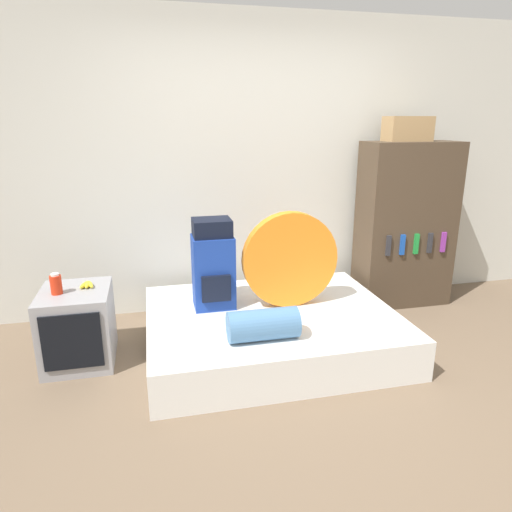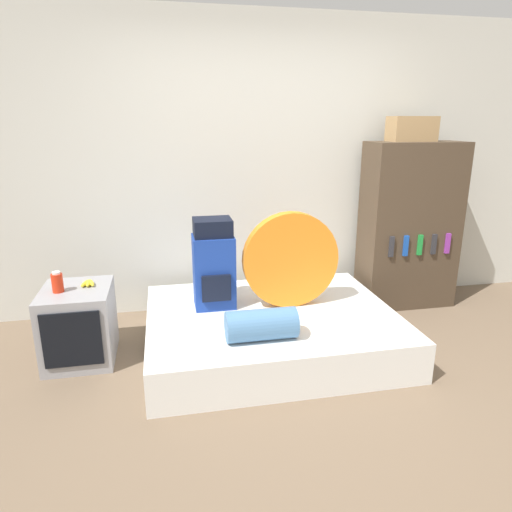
{
  "view_description": "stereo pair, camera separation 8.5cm",
  "coord_description": "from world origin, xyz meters",
  "px_view_note": "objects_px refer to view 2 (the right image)",
  "views": [
    {
      "loc": [
        -0.91,
        -2.33,
        1.7
      ],
      "look_at": [
        -0.19,
        0.79,
        0.75
      ],
      "focal_mm": 32.0,
      "sensor_mm": 36.0,
      "label": 1
    },
    {
      "loc": [
        -0.83,
        -2.35,
        1.7
      ],
      "look_at": [
        -0.19,
        0.79,
        0.75
      ],
      "focal_mm": 32.0,
      "sensor_mm": 36.0,
      "label": 2
    }
  ],
  "objects_px": {
    "canister": "(57,282)",
    "cardboard_box": "(412,129)",
    "tent_bag": "(290,260)",
    "television": "(79,324)",
    "sleeping_roll": "(261,325)",
    "backpack": "(214,265)",
    "bookshelf": "(409,226)"
  },
  "relations": [
    {
      "from": "sleeping_roll",
      "to": "cardboard_box",
      "type": "distance_m",
      "value": 2.28
    },
    {
      "from": "backpack",
      "to": "television",
      "type": "xyz_separation_m",
      "value": [
        -1.01,
        -0.1,
        -0.36
      ]
    },
    {
      "from": "television",
      "to": "cardboard_box",
      "type": "bearing_deg",
      "value": 10.97
    },
    {
      "from": "backpack",
      "to": "tent_bag",
      "type": "distance_m",
      "value": 0.59
    },
    {
      "from": "television",
      "to": "canister",
      "type": "height_order",
      "value": "canister"
    },
    {
      "from": "backpack",
      "to": "television",
      "type": "bearing_deg",
      "value": -174.22
    },
    {
      "from": "cardboard_box",
      "to": "tent_bag",
      "type": "bearing_deg",
      "value": -155.83
    },
    {
      "from": "sleeping_roll",
      "to": "cardboard_box",
      "type": "bearing_deg",
      "value": 34.53
    },
    {
      "from": "sleeping_roll",
      "to": "bookshelf",
      "type": "xyz_separation_m",
      "value": [
        1.64,
        1.06,
        0.36
      ]
    },
    {
      "from": "tent_bag",
      "to": "backpack",
      "type": "bearing_deg",
      "value": 169.33
    },
    {
      "from": "tent_bag",
      "to": "bookshelf",
      "type": "relative_size",
      "value": 0.49
    },
    {
      "from": "sleeping_roll",
      "to": "television",
      "type": "distance_m",
      "value": 1.37
    },
    {
      "from": "television",
      "to": "bookshelf",
      "type": "relative_size",
      "value": 0.37
    },
    {
      "from": "tent_bag",
      "to": "cardboard_box",
      "type": "height_order",
      "value": "cardboard_box"
    },
    {
      "from": "sleeping_roll",
      "to": "canister",
      "type": "height_order",
      "value": "canister"
    },
    {
      "from": "canister",
      "to": "bookshelf",
      "type": "height_order",
      "value": "bookshelf"
    },
    {
      "from": "backpack",
      "to": "sleeping_roll",
      "type": "distance_m",
      "value": 0.72
    },
    {
      "from": "tent_bag",
      "to": "television",
      "type": "bearing_deg",
      "value": 179.72
    },
    {
      "from": "tent_bag",
      "to": "canister",
      "type": "relative_size",
      "value": 5.02
    },
    {
      "from": "sleeping_roll",
      "to": "bookshelf",
      "type": "bearing_deg",
      "value": 32.96
    },
    {
      "from": "tent_bag",
      "to": "bookshelf",
      "type": "height_order",
      "value": "bookshelf"
    },
    {
      "from": "sleeping_roll",
      "to": "television",
      "type": "xyz_separation_m",
      "value": [
        -1.25,
        0.54,
        -0.13
      ]
    },
    {
      "from": "tent_bag",
      "to": "bookshelf",
      "type": "bearing_deg",
      "value": 22.2
    },
    {
      "from": "backpack",
      "to": "canister",
      "type": "xyz_separation_m",
      "value": [
        -1.11,
        -0.13,
        -0.02
      ]
    },
    {
      "from": "backpack",
      "to": "tent_bag",
      "type": "relative_size",
      "value": 0.93
    },
    {
      "from": "canister",
      "to": "cardboard_box",
      "type": "height_order",
      "value": "cardboard_box"
    },
    {
      "from": "tent_bag",
      "to": "cardboard_box",
      "type": "bearing_deg",
      "value": 24.17
    },
    {
      "from": "sleeping_roll",
      "to": "television",
      "type": "relative_size",
      "value": 0.84
    },
    {
      "from": "tent_bag",
      "to": "canister",
      "type": "height_order",
      "value": "tent_bag"
    },
    {
      "from": "tent_bag",
      "to": "sleeping_roll",
      "type": "height_order",
      "value": "tent_bag"
    },
    {
      "from": "tent_bag",
      "to": "canister",
      "type": "distance_m",
      "value": 1.7
    },
    {
      "from": "bookshelf",
      "to": "cardboard_box",
      "type": "distance_m",
      "value": 0.87
    }
  ]
}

